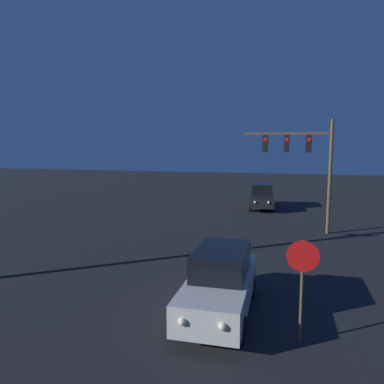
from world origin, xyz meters
name	(u,v)px	position (x,y,z in m)	size (l,w,h in m)	color
car_near	(220,282)	(2.12, 10.24, 0.89)	(1.67, 4.47, 1.78)	beige
car_far	(262,196)	(2.07, 27.54, 0.89)	(1.91, 4.55, 1.78)	black
traffic_signal_mast	(304,156)	(4.60, 20.67, 4.00)	(4.45, 0.30, 5.83)	brown
stop_sign	(302,272)	(4.19, 9.17, 1.72)	(0.73, 0.07, 2.45)	brown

